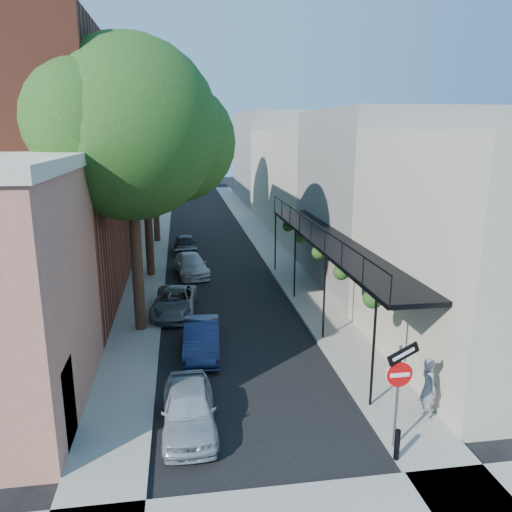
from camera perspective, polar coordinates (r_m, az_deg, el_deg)
name	(u,v)px	position (r m, az deg, el deg)	size (l,w,h in m)	color
ground	(280,490)	(12.57, 2.79, -25.15)	(160.00, 160.00, 0.00)	black
road_surface	(207,233)	(40.37, -5.63, 2.67)	(6.00, 64.00, 0.01)	black
sidewalk_left	(156,233)	(40.36, -11.31, 2.54)	(2.00, 64.00, 0.12)	gray
sidewalk_right	(256,231)	(40.75, 0.00, 2.93)	(2.00, 64.00, 0.12)	gray
buildings_left	(79,174)	(39.10, -19.61, 8.87)	(10.10, 59.10, 12.00)	tan
buildings_right	(319,176)	(40.69, 7.17, 9.01)	(9.80, 55.00, 10.00)	#B4AA94
sign_post	(399,378)	(13.11, 16.06, -13.30)	(0.89, 0.17, 2.99)	#595B60
bollard	(397,445)	(13.45, 15.82, -20.04)	(0.14, 0.14, 0.80)	black
oak_near	(142,133)	(19.84, -12.93, 13.54)	(7.48, 6.80, 11.42)	#362215
oak_mid	(152,148)	(27.81, -11.80, 11.96)	(6.60, 6.00, 10.20)	#362215
oak_far	(158,127)	(36.82, -11.08, 14.32)	(7.70, 7.00, 11.90)	#362215
parked_car_a	(189,408)	(14.31, -7.69, -16.88)	(1.45, 3.59, 1.22)	#9EA5AF
parked_car_b	(202,339)	(18.53, -6.24, -9.36)	(1.27, 3.65, 1.20)	#141D3F
parked_car_c	(175,302)	(22.56, -9.27, -5.22)	(1.86, 4.02, 1.12)	slate
parked_car_d	(191,265)	(28.53, -7.42, -1.01)	(1.62, 3.98, 1.16)	silver
parked_car_e	(185,244)	(33.62, -8.07, 1.32)	(1.42, 3.52, 1.20)	black
pedestrian	(428,388)	(15.08, 19.10, -14.11)	(0.66, 0.43, 1.80)	slate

